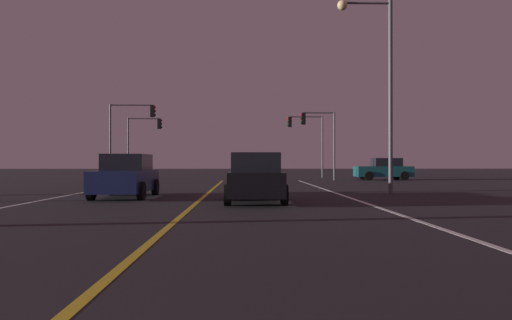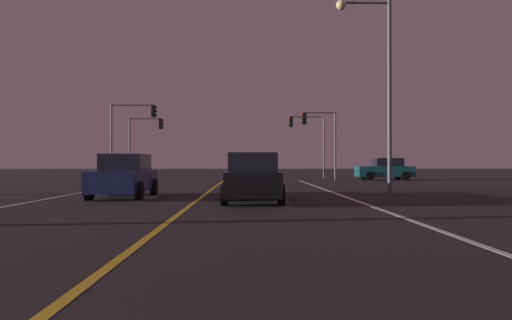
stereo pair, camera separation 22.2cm
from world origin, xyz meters
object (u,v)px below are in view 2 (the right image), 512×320
at_px(car_crossing_side, 385,169).
at_px(traffic_light_far_left, 146,133).
at_px(car_lead_same_lane, 252,178).
at_px(street_lamp_right_far, 377,71).
at_px(car_oncoming, 124,176).
at_px(traffic_light_near_right, 319,130).
at_px(traffic_light_near_left, 133,124).
at_px(traffic_light_far_right, 307,132).

xyz_separation_m(car_crossing_side, traffic_light_far_left, (-19.55, 4.90, 3.07)).
relative_size(car_lead_same_lane, street_lamp_right_far, 0.51).
distance_m(car_oncoming, car_crossing_side, 23.73).
distance_m(car_oncoming, traffic_light_near_right, 20.40).
height_order(car_crossing_side, traffic_light_near_left, traffic_light_near_left).
bearing_deg(traffic_light_near_left, car_crossing_side, 1.77).
relative_size(car_oncoming, traffic_light_near_left, 0.75).
height_order(traffic_light_near_right, traffic_light_near_left, traffic_light_near_left).
xyz_separation_m(car_crossing_side, traffic_light_near_left, (-19.37, -0.60, 3.45)).
height_order(traffic_light_far_right, traffic_light_far_left, traffic_light_far_right).
distance_m(car_oncoming, car_lead_same_lane, 5.51).
distance_m(traffic_light_far_left, street_lamp_right_far, 25.76).
height_order(traffic_light_far_left, street_lamp_right_far, street_lamp_right_far).
distance_m(traffic_light_near_right, traffic_light_near_left, 14.13).
bearing_deg(traffic_light_near_left, car_lead_same_lane, -65.75).
height_order(traffic_light_near_right, traffic_light_far_right, traffic_light_far_right).
height_order(traffic_light_near_left, traffic_light_far_right, traffic_light_near_left).
relative_size(car_oncoming, car_crossing_side, 1.00).
height_order(car_oncoming, street_lamp_right_far, street_lamp_right_far).
bearing_deg(street_lamp_right_far, traffic_light_near_left, -47.87).
relative_size(car_crossing_side, traffic_light_far_left, 0.82).
xyz_separation_m(traffic_light_near_left, traffic_light_far_left, (-0.18, 5.50, -0.38)).
bearing_deg(car_oncoming, car_lead_same_lane, 65.12).
bearing_deg(traffic_light_far_left, car_crossing_side, -14.07).
bearing_deg(car_crossing_side, traffic_light_near_right, 6.52).
distance_m(car_crossing_side, traffic_light_near_left, 19.68).
distance_m(traffic_light_near_left, traffic_light_far_right, 14.93).
height_order(car_oncoming, traffic_light_far_left, traffic_light_far_left).
xyz_separation_m(car_crossing_side, street_lamp_right_far, (-5.10, -16.38, 4.48)).
distance_m(car_lead_same_lane, traffic_light_far_right, 25.89).
distance_m(car_lead_same_lane, traffic_light_far_left, 26.94).
height_order(traffic_light_near_left, street_lamp_right_far, street_lamp_right_far).
bearing_deg(car_oncoming, traffic_light_far_right, 156.38).
bearing_deg(street_lamp_right_far, traffic_light_far_right, -88.96).
bearing_deg(car_oncoming, traffic_light_near_right, 149.48).
distance_m(car_crossing_side, traffic_light_far_left, 20.39).
xyz_separation_m(car_lead_same_lane, street_lamp_right_far, (5.40, 3.92, 4.48)).
bearing_deg(car_oncoming, traffic_light_near_left, -167.43).
distance_m(car_lead_same_lane, street_lamp_right_far, 8.03).
bearing_deg(traffic_light_near_right, traffic_light_near_left, 0.00).
height_order(traffic_light_far_right, street_lamp_right_far, street_lamp_right_far).
height_order(traffic_light_near_right, street_lamp_right_far, street_lamp_right_far).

